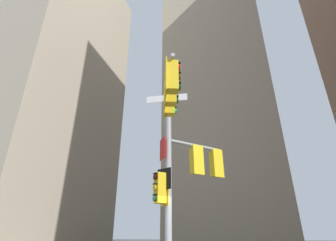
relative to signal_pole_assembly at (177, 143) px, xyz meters
name	(u,v)px	position (x,y,z in m)	size (l,w,h in m)	color
building_tower_left	(35,83)	(-19.08, 10.93, 12.60)	(14.95, 14.95, 33.79)	tan
building_mid_block	(214,65)	(0.41, 22.01, 19.26)	(12.04, 12.04, 47.12)	tan
signal_pole_assembly	(177,143)	(0.00, 0.00, 0.00)	(2.60, 4.58, 7.40)	#9EA0A3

